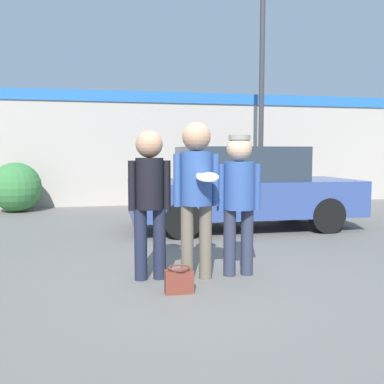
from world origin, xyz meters
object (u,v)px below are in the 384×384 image
at_px(street_lamp, 268,38).
at_px(shrub, 16,187).
at_px(person_middle_with_frisbee, 196,185).
at_px(person_left, 150,192).
at_px(person_right, 239,191).
at_px(parked_car_near, 242,188).
at_px(handbag, 179,280).

height_order(street_lamp, shrub, street_lamp).
distance_m(person_middle_with_frisbee, street_lamp, 6.28).
height_order(person_left, person_right, person_left).
bearing_deg(parked_car_near, person_right, -108.89).
height_order(person_left, parked_car_near, person_left).
xyz_separation_m(shrub, handbag, (2.95, -6.94, -0.48)).
distance_m(parked_car_near, street_lamp, 3.90).
bearing_deg(person_right, street_lamp, 65.16).
relative_size(person_right, shrub, 1.37).
bearing_deg(street_lamp, parked_car_near, -124.55).
bearing_deg(person_middle_with_frisbee, parked_car_near, 63.18).
distance_m(person_left, parked_car_near, 3.71).
bearing_deg(handbag, parked_car_near, 62.48).
distance_m(person_right, street_lamp, 6.06).
xyz_separation_m(person_middle_with_frisbee, parked_car_near, (1.59, 3.14, -0.33)).
xyz_separation_m(person_right, parked_car_near, (1.05, 3.08, -0.24)).
bearing_deg(person_middle_with_frisbee, street_lamp, 60.38).
xyz_separation_m(person_middle_with_frisbee, person_right, (0.53, 0.06, -0.09)).
height_order(parked_car_near, shrub, parked_car_near).
height_order(person_right, shrub, person_right).
height_order(person_left, person_middle_with_frisbee, person_middle_with_frisbee).
bearing_deg(handbag, person_middle_with_frisbee, 57.95).
xyz_separation_m(person_right, shrub, (-3.77, 6.43, -0.41)).
bearing_deg(parked_car_near, person_left, -124.93).
bearing_deg(handbag, person_right, 32.27).
relative_size(person_left, street_lamp, 0.25).
bearing_deg(shrub, person_middle_with_frisbee, -63.48).
relative_size(person_middle_with_frisbee, person_right, 1.08).
bearing_deg(person_right, parked_car_near, 71.11).
height_order(person_left, shrub, person_left).
bearing_deg(person_middle_with_frisbee, shrub, 116.52).
bearing_deg(person_right, handbag, -147.73).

